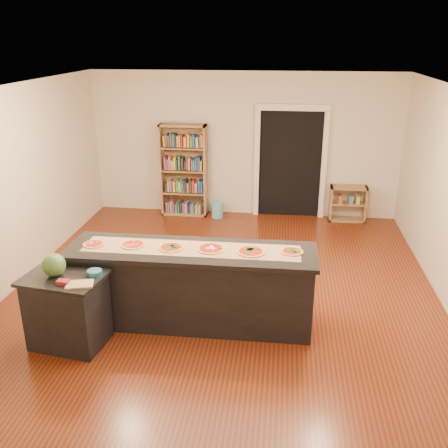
# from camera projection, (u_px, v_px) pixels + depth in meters

# --- Properties ---
(room) EXTENTS (6.00, 7.00, 2.80)m
(room) POSITION_uv_depth(u_px,v_px,m) (222.00, 201.00, 6.50)
(room) COLOR beige
(room) RESTS_ON ground
(doorway) EXTENTS (1.40, 0.09, 2.21)m
(doorway) POSITION_uv_depth(u_px,v_px,m) (290.00, 157.00, 9.68)
(doorway) COLOR black
(doorway) RESTS_ON room
(kitchen_island) EXTENTS (3.04, 0.82, 1.00)m
(kitchen_island) POSITION_uv_depth(u_px,v_px,m) (192.00, 286.00, 6.20)
(kitchen_island) COLOR black
(kitchen_island) RESTS_ON ground
(side_counter) EXTENTS (0.89, 0.65, 0.88)m
(side_counter) POSITION_uv_depth(u_px,v_px,m) (67.00, 310.00, 5.77)
(side_counter) COLOR black
(side_counter) RESTS_ON ground
(bookshelf) EXTENTS (0.91, 0.32, 1.82)m
(bookshelf) POSITION_uv_depth(u_px,v_px,m) (184.00, 170.00, 9.86)
(bookshelf) COLOR #9C754C
(bookshelf) RESTS_ON ground
(low_shelf) EXTENTS (0.70, 0.30, 0.70)m
(low_shelf) POSITION_uv_depth(u_px,v_px,m) (348.00, 203.00, 9.70)
(low_shelf) COLOR #9C754C
(low_shelf) RESTS_ON ground
(waste_bin) EXTENTS (0.23, 0.23, 0.33)m
(waste_bin) POSITION_uv_depth(u_px,v_px,m) (217.00, 209.00, 9.93)
(waste_bin) COLOR #5AA1CA
(waste_bin) RESTS_ON ground
(kraft_paper) EXTENTS (2.64, 0.49, 0.00)m
(kraft_paper) POSITION_uv_depth(u_px,v_px,m) (191.00, 249.00, 6.04)
(kraft_paper) COLOR olive
(kraft_paper) RESTS_ON kitchen_island
(watermelon) EXTENTS (0.26, 0.26, 0.26)m
(watermelon) POSITION_uv_depth(u_px,v_px,m) (54.00, 265.00, 5.58)
(watermelon) COLOR #144214
(watermelon) RESTS_ON side_counter
(cutting_board) EXTENTS (0.33, 0.26, 0.02)m
(cutting_board) POSITION_uv_depth(u_px,v_px,m) (80.00, 284.00, 5.41)
(cutting_board) COLOR tan
(cutting_board) RESTS_ON side_counter
(package_red) EXTENTS (0.13, 0.09, 0.05)m
(package_red) POSITION_uv_depth(u_px,v_px,m) (63.00, 282.00, 5.43)
(package_red) COLOR maroon
(package_red) RESTS_ON side_counter
(package_teal) EXTENTS (0.17, 0.17, 0.06)m
(package_teal) POSITION_uv_depth(u_px,v_px,m) (95.00, 273.00, 5.62)
(package_teal) COLOR #195966
(package_teal) RESTS_ON side_counter
(pizza_a) EXTENTS (0.28, 0.28, 0.02)m
(pizza_a) POSITION_uv_depth(u_px,v_px,m) (94.00, 244.00, 6.14)
(pizza_a) COLOR tan
(pizza_a) RESTS_ON kitchen_island
(pizza_b) EXTENTS (0.30, 0.30, 0.02)m
(pizza_b) POSITION_uv_depth(u_px,v_px,m) (133.00, 244.00, 6.13)
(pizza_b) COLOR tan
(pizza_b) RESTS_ON kitchen_island
(pizza_c) EXTENTS (0.31, 0.31, 0.02)m
(pizza_c) POSITION_uv_depth(u_px,v_px,m) (171.00, 247.00, 6.04)
(pizza_c) COLOR tan
(pizza_c) RESTS_ON kitchen_island
(pizza_d) EXTENTS (0.35, 0.35, 0.02)m
(pizza_d) POSITION_uv_depth(u_px,v_px,m) (211.00, 248.00, 6.01)
(pizza_d) COLOR tan
(pizza_d) RESTS_ON kitchen_island
(pizza_e) EXTENTS (0.34, 0.34, 0.02)m
(pizza_e) POSITION_uv_depth(u_px,v_px,m) (251.00, 251.00, 5.93)
(pizza_e) COLOR tan
(pizza_e) RESTS_ON kitchen_island
(pizza_f) EXTENTS (0.29, 0.29, 0.02)m
(pizza_f) POSITION_uv_depth(u_px,v_px,m) (292.00, 251.00, 5.93)
(pizza_f) COLOR tan
(pizza_f) RESTS_ON kitchen_island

